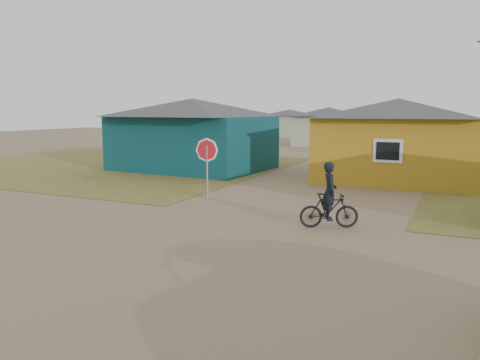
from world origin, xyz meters
name	(u,v)px	position (x,y,z in m)	size (l,w,h in m)	color
ground	(211,253)	(0.00, 0.00, 0.00)	(120.00, 120.00, 0.00)	#8D7251
grass_nw	(112,165)	(-14.00, 13.00, 0.01)	(20.00, 18.00, 0.00)	olive
house_teal	(193,133)	(-8.50, 13.50, 2.05)	(8.93, 7.08, 4.00)	#0B383F
house_yellow	(397,139)	(2.50, 14.00, 2.00)	(7.72, 6.76, 3.90)	#B2851B
house_pale_west	(328,126)	(-6.00, 34.00, 1.86)	(7.04, 6.15, 3.60)	#A3AB93
house_pale_north	(289,123)	(-14.00, 46.00, 1.75)	(6.28, 5.81, 3.40)	#A3AB93
stop_sign	(207,157)	(-2.34, 4.05, 1.80)	(0.78, 0.27, 2.45)	gray
cyclist	(329,204)	(1.93, 3.53, 0.69)	(1.73, 1.14, 1.91)	black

